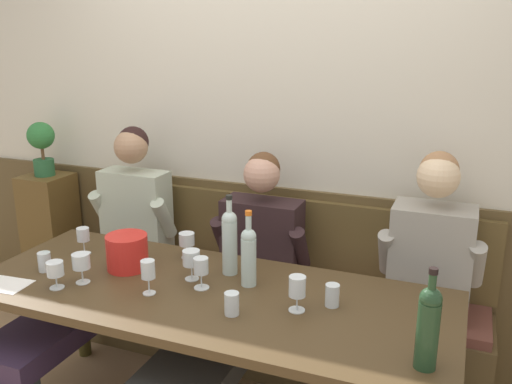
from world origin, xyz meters
TOP-DOWN VIEW (x-y plane):
  - room_wall_back at (0.00, 1.09)m, footprint 6.80×0.08m
  - wood_wainscot_panel at (0.00, 1.04)m, footprint 6.80×0.03m
  - wall_bench at (0.00, 0.83)m, footprint 2.43×0.42m
  - dining_table at (0.00, 0.13)m, footprint 2.13×0.83m
  - person_right_seat at (-0.80, 0.45)m, footprint 0.51×1.27m
  - person_left_seat at (0.00, 0.43)m, footprint 0.53×1.27m
  - person_center_left_seat at (0.88, 0.48)m, footprint 0.49×1.28m
  - ice_bucket at (-0.45, 0.21)m, footprint 0.20×0.20m
  - wine_bottle_clear_water at (0.94, -0.11)m, footprint 0.07×0.07m
  - wine_bottle_green_tall at (0.02, 0.34)m, footprint 0.07×0.07m
  - wine_bottle_amber_mid at (0.15, 0.26)m, footprint 0.07×0.07m
  - wine_glass_right_end at (-0.03, 0.15)m, footprint 0.07×0.07m
  - wine_glass_mid_right at (-0.21, 0.02)m, footprint 0.06×0.06m
  - wine_glass_near_bucket at (-0.11, 0.21)m, footprint 0.08×0.08m
  - wine_glass_center_front at (-0.62, -0.09)m, footprint 0.07×0.07m
  - wine_glass_left_end at (-0.25, 0.42)m, footprint 0.08×0.08m
  - wine_glass_center_rear at (-0.76, 0.28)m, footprint 0.06×0.06m
  - wine_glass_mid_left at (0.42, 0.11)m, footprint 0.07×0.07m
  - wine_glass_by_bottle at (-0.55, -0.00)m, footprint 0.08×0.08m
  - water_tumbler_center at (0.19, -0.02)m, footprint 0.06×0.06m
  - water_tumbler_right at (-0.80, 0.04)m, footprint 0.06×0.06m
  - water_tumbler_left at (0.54, 0.20)m, footprint 0.06×0.06m
  - tasting_sheet_left_guest at (-0.86, -0.15)m, footprint 0.22×0.17m
  - corner_pedestal at (-1.51, 0.86)m, footprint 0.28×0.28m
  - potted_plant at (-1.51, 0.86)m, footprint 0.17×0.17m

SIDE VIEW (x-z plane):
  - wall_bench at x=0.00m, z-range -0.19..0.75m
  - corner_pedestal at x=-1.51m, z-range 0.00..0.95m
  - wood_wainscot_panel at x=0.00m, z-range 0.00..0.99m
  - person_left_seat at x=0.00m, z-range -0.03..1.20m
  - person_right_seat at x=-0.80m, z-range -0.04..1.28m
  - person_center_left_seat at x=0.88m, z-range -0.02..1.29m
  - dining_table at x=0.00m, z-range 0.29..1.05m
  - tasting_sheet_left_guest at x=-0.86m, z-range 0.75..0.76m
  - water_tumbler_right at x=-0.80m, z-range 0.75..0.84m
  - water_tumbler_center at x=0.19m, z-range 0.75..0.85m
  - water_tumbler_left at x=0.54m, z-range 0.75..0.85m
  - ice_bucket at x=-0.45m, z-range 0.75..0.92m
  - wine_glass_center_front at x=-0.62m, z-range 0.78..0.90m
  - wine_glass_left_end at x=-0.25m, z-range 0.78..0.91m
  - wine_glass_by_bottle at x=-0.55m, z-range 0.78..0.92m
  - wine_glass_right_end at x=-0.03m, z-range 0.78..0.92m
  - wine_glass_mid_left at x=0.42m, z-range 0.78..0.93m
  - wine_glass_center_rear at x=-0.76m, z-range 0.78..0.92m
  - wine_glass_near_bucket at x=-0.11m, z-range 0.78..0.92m
  - wine_glass_mid_right at x=-0.21m, z-range 0.78..0.93m
  - wine_bottle_amber_mid at x=0.15m, z-range 0.73..1.07m
  - wine_bottle_clear_water at x=0.94m, z-range 0.73..1.09m
  - wine_bottle_green_tall at x=0.02m, z-range 0.73..1.11m
  - potted_plant at x=-1.51m, z-range 0.99..1.33m
  - room_wall_back at x=0.00m, z-range 0.00..2.80m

